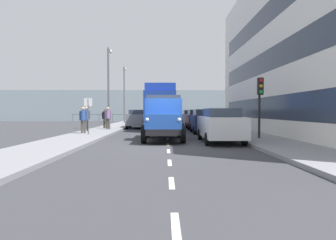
% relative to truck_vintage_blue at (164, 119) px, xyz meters
% --- Properties ---
extents(ground_plane, '(80.00, 80.00, 0.00)m').
position_rel_truck_vintage_blue_xyz_m(ground_plane, '(-0.22, -7.63, -1.18)').
color(ground_plane, '#38383D').
extents(sidewalk_left, '(2.77, 42.94, 0.15)m').
position_rel_truck_vintage_blue_xyz_m(sidewalk_left, '(-5.22, -7.63, -1.10)').
color(sidewalk_left, gray).
rests_on(sidewalk_left, ground_plane).
extents(sidewalk_right, '(2.77, 42.94, 0.15)m').
position_rel_truck_vintage_blue_xyz_m(sidewalk_right, '(4.78, -7.63, -1.10)').
color(sidewalk_right, gray).
rests_on(sidewalk_right, ground_plane).
extents(road_centreline_markings, '(0.12, 39.34, 0.01)m').
position_rel_truck_vintage_blue_xyz_m(road_centreline_markings, '(-0.22, -7.31, -1.17)').
color(road_centreline_markings, silver).
rests_on(road_centreline_markings, ground_plane).
extents(building_terrace, '(7.33, 24.81, 11.57)m').
position_rel_truck_vintage_blue_xyz_m(building_terrace, '(-10.25, -3.61, 4.60)').
color(building_terrace, silver).
rests_on(building_terrace, ground_plane).
extents(sea_horizon, '(80.00, 0.80, 5.00)m').
position_rel_truck_vintage_blue_xyz_m(sea_horizon, '(-0.22, -32.10, 1.32)').
color(sea_horizon, '#84939E').
rests_on(sea_horizon, ground_plane).
extents(seawall_railing, '(28.08, 0.08, 1.20)m').
position_rel_truck_vintage_blue_xyz_m(seawall_railing, '(-0.22, -28.50, -0.26)').
color(seawall_railing, '#4C5156').
rests_on(seawall_railing, ground_plane).
extents(truck_vintage_blue, '(2.17, 5.64, 2.43)m').
position_rel_truck_vintage_blue_xyz_m(truck_vintage_blue, '(0.00, 0.00, 0.00)').
color(truck_vintage_blue, black).
rests_on(truck_vintage_blue, ground_plane).
extents(lorry_cargo_blue, '(2.58, 8.20, 3.87)m').
position_rel_truck_vintage_blue_xyz_m(lorry_cargo_blue, '(0.30, -9.63, 0.90)').
color(lorry_cargo_blue, '#193899').
rests_on(lorry_cargo_blue, ground_plane).
extents(car_white_kerbside_near, '(1.90, 4.59, 1.72)m').
position_rel_truck_vintage_blue_xyz_m(car_white_kerbside_near, '(-2.89, 0.92, -0.28)').
color(car_white_kerbside_near, white).
rests_on(car_white_kerbside_near, ground_plane).
extents(car_navy_kerbside_1, '(1.78, 3.89, 1.72)m').
position_rel_truck_vintage_blue_xyz_m(car_navy_kerbside_1, '(-2.89, -5.41, -0.29)').
color(car_navy_kerbside_1, navy).
rests_on(car_navy_kerbside_1, ground_plane).
extents(car_maroon_kerbside_2, '(1.77, 4.50, 1.72)m').
position_rel_truck_vintage_blue_xyz_m(car_maroon_kerbside_2, '(-2.89, -10.34, -0.28)').
color(car_maroon_kerbside_2, maroon).
rests_on(car_maroon_kerbside_2, ground_plane).
extents(car_silver_kerbside_3, '(1.91, 4.02, 1.72)m').
position_rel_truck_vintage_blue_xyz_m(car_silver_kerbside_3, '(-2.89, -16.47, -0.28)').
color(car_silver_kerbside_3, '#B7BABF').
rests_on(car_silver_kerbside_3, ground_plane).
extents(car_grey_oppositeside_0, '(1.92, 3.93, 1.72)m').
position_rel_truck_vintage_blue_xyz_m(car_grey_oppositeside_0, '(2.45, -11.71, -0.28)').
color(car_grey_oppositeside_0, slate).
rests_on(car_grey_oppositeside_0, ground_plane).
extents(car_teal_oppositeside_1, '(1.89, 4.03, 1.72)m').
position_rel_truck_vintage_blue_xyz_m(car_teal_oppositeside_1, '(2.45, -17.43, -0.28)').
color(car_teal_oppositeside_1, '#1E6670').
rests_on(car_teal_oppositeside_1, ground_plane).
extents(pedestrian_couple_a, '(0.53, 0.34, 1.72)m').
position_rel_truck_vintage_blue_xyz_m(pedestrian_couple_a, '(5.28, -3.55, -0.02)').
color(pedestrian_couple_a, '#4C473D').
rests_on(pedestrian_couple_a, sidewalk_right).
extents(pedestrian_couple_b, '(0.53, 0.34, 1.77)m').
position_rel_truck_vintage_blue_xyz_m(pedestrian_couple_b, '(5.66, -5.76, 0.02)').
color(pedestrian_couple_b, black).
rests_on(pedestrian_couple_b, sidewalk_right).
extents(pedestrian_in_dark_coat, '(0.53, 0.34, 1.77)m').
position_rel_truck_vintage_blue_xyz_m(pedestrian_in_dark_coat, '(4.44, -7.67, 0.02)').
color(pedestrian_in_dark_coat, '#4C473D').
rests_on(pedestrian_in_dark_coat, sidewalk_right).
extents(pedestrian_near_railing, '(0.53, 0.34, 1.64)m').
position_rel_truck_vintage_blue_xyz_m(pedestrian_near_railing, '(5.02, -9.35, -0.07)').
color(pedestrian_near_railing, '#4C473D').
rests_on(pedestrian_near_railing, sidewalk_right).
extents(traffic_light_near, '(0.28, 0.41, 3.20)m').
position_rel_truck_vintage_blue_xyz_m(traffic_light_near, '(-5.12, 0.23, 1.29)').
color(traffic_light_near, black).
rests_on(traffic_light_near, sidewalk_left).
extents(lamp_post_promenade, '(0.32, 1.14, 6.78)m').
position_rel_truck_vintage_blue_xyz_m(lamp_post_promenade, '(4.67, -9.22, 2.98)').
color(lamp_post_promenade, '#59595B').
rests_on(lamp_post_promenade, sidewalk_right).
extents(lamp_post_far, '(0.32, 1.14, 6.90)m').
position_rel_truck_vintage_blue_xyz_m(lamp_post_far, '(4.90, -20.53, 3.05)').
color(lamp_post_far, '#59595B').
rests_on(lamp_post_far, sidewalk_right).
extents(street_sign, '(0.50, 0.07, 2.25)m').
position_rel_truck_vintage_blue_xyz_m(street_sign, '(4.72, -2.63, 0.50)').
color(street_sign, '#4C4C4C').
rests_on(street_sign, sidewalk_right).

